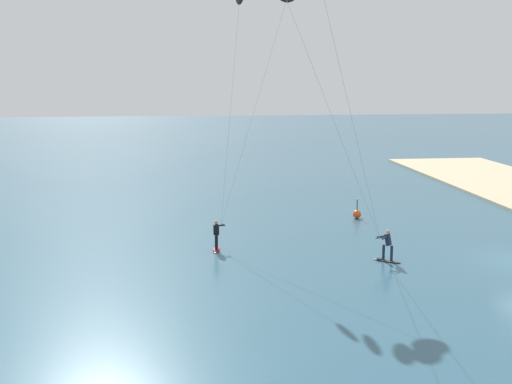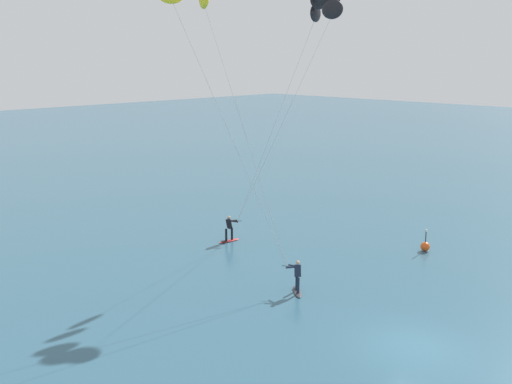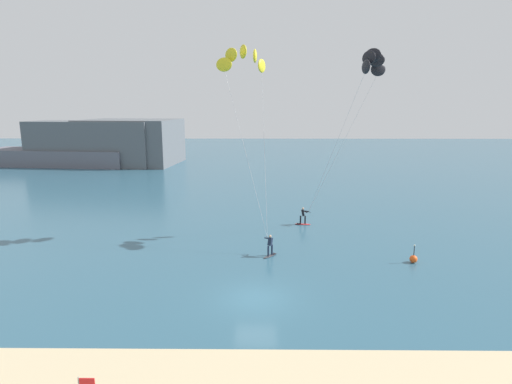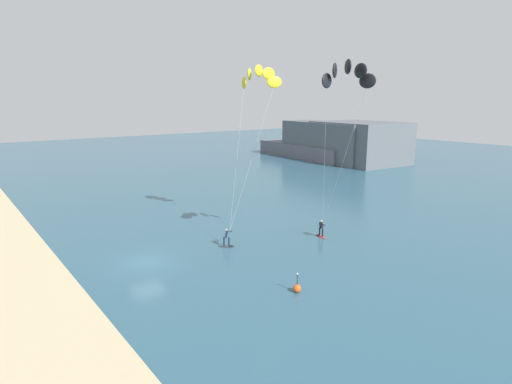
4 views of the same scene
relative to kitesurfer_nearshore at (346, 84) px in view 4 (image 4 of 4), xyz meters
The scene contains 5 objects.
ground_plane 20.88m from the kitesurfer_nearshore, 125.59° to the right, with size 240.00×240.00×0.00m, color #2D566B.
kitesurfer_nearshore is the anchor object (origin of this frame).
kitesurfer_mid_water 10.14m from the kitesurfer_nearshore, behind, with size 5.01×7.37×16.00m.
marker_buoy 15.38m from the kitesurfer_nearshore, 71.29° to the right, with size 0.56×0.56×1.38m.
distant_headland 60.15m from the kitesurfer_nearshore, 131.12° to the left, with size 36.50×16.29×8.49m.
Camera 4 is at (29.99, -12.16, 12.67)m, focal length 28.85 mm.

